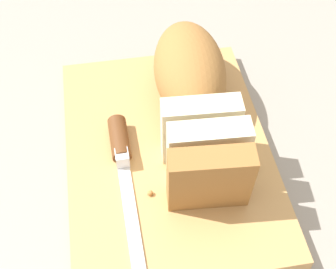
{
  "coord_description": "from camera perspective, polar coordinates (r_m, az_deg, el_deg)",
  "views": [
    {
      "loc": [
        0.39,
        -0.05,
        0.54
      ],
      "look_at": [
        0.0,
        0.0,
        0.06
      ],
      "focal_mm": 50.25,
      "sensor_mm": 36.0,
      "label": 1
    }
  ],
  "objects": [
    {
      "name": "cutting_board",
      "position": [
        0.66,
        -0.0,
        -2.34
      ],
      "size": [
        0.39,
        0.29,
        0.03
      ],
      "primitive_type": "cube",
      "rotation": [
        0.0,
        0.0,
        0.04
      ],
      "color": "tan",
      "rests_on": "ground_plane"
    },
    {
      "name": "ground_plane",
      "position": [
        0.67,
        -0.0,
        -2.98
      ],
      "size": [
        3.0,
        3.0,
        0.0
      ],
      "primitive_type": "plane",
      "color": "gray"
    },
    {
      "name": "crumb_near_knife",
      "position": [
        0.6,
        -2.19,
        -7.1
      ],
      "size": [
        0.01,
        0.01,
        0.01
      ],
      "primitive_type": "sphere",
      "color": "#A8753D",
      "rests_on": "cutting_board"
    },
    {
      "name": "bread_knife",
      "position": [
        0.63,
        -5.64,
        -2.42
      ],
      "size": [
        0.27,
        0.03,
        0.03
      ],
      "rotation": [
        0.0,
        0.0,
        0.05
      ],
      "color": "silver",
      "rests_on": "cutting_board"
    },
    {
      "name": "crumb_near_loaf",
      "position": [
        0.66,
        3.1,
        0.09
      ],
      "size": [
        0.01,
        0.01,
        0.01
      ],
      "primitive_type": "sphere",
      "color": "#A8753D",
      "rests_on": "cutting_board"
    },
    {
      "name": "bread_loaf",
      "position": [
        0.65,
        3.2,
        4.82
      ],
      "size": [
        0.3,
        0.11,
        0.1
      ],
      "rotation": [
        0.0,
        0.0,
        -0.03
      ],
      "color": "#996633",
      "rests_on": "cutting_board"
    }
  ]
}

